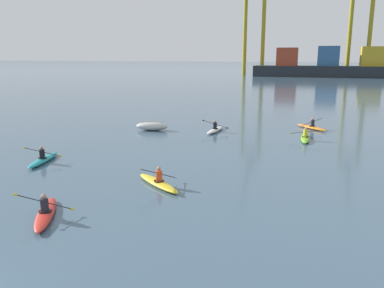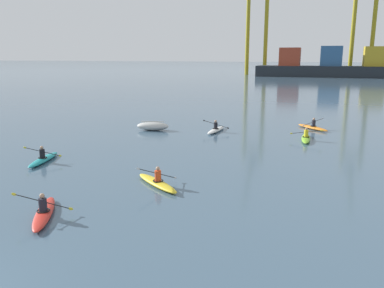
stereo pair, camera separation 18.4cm
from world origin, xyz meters
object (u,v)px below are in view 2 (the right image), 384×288
capsized_dinghy (153,126)px  kayak_lime (306,138)px  kayak_yellow (157,182)px  kayak_red (44,212)px  container_barge (331,66)px  kayak_teal (43,159)px  kayak_orange (313,127)px  kayak_white (216,130)px  gantry_crane_west_mid (366,8)px  gantry_crane_west (257,11)px

capsized_dinghy → kayak_lime: size_ratio=0.81×
kayak_yellow → capsized_dinghy: bearing=115.0°
kayak_yellow → kayak_red: size_ratio=0.94×
container_barge → kayak_teal: size_ratio=12.06×
kayak_teal → kayak_red: bearing=-50.8°
container_barge → kayak_lime: bearing=-91.6°
container_barge → capsized_dinghy: (-14.56, -91.22, -2.62)m
kayak_orange → kayak_white: 8.17m
kayak_teal → kayak_lime: size_ratio=1.01×
kayak_white → kayak_yellow: bearing=-86.4°
container_barge → capsized_dinghy: size_ratio=15.01×
kayak_yellow → kayak_lime: size_ratio=0.90×
gantry_crane_west_mid → kayak_teal: (-24.94, -110.13, -19.29)m
kayak_yellow → kayak_white: bearing=93.6°
kayak_teal → kayak_lime: same height
gantry_crane_west_mid → kayak_lime: size_ratio=11.34×
kayak_red → container_barge: bearing=84.1°
gantry_crane_west → kayak_white: bearing=-82.3°
kayak_teal → container_barge: bearing=80.8°
kayak_lime → gantry_crane_west: bearing=101.6°
capsized_dinghy → kayak_teal: 11.04m
kayak_red → kayak_yellow: bearing=60.5°
capsized_dinghy → kayak_red: 17.61m
gantry_crane_west → kayak_white: 99.37m
gantry_crane_west → kayak_red: size_ratio=12.72×
kayak_teal → gantry_crane_west: bearing=93.2°
gantry_crane_west_mid → kayak_orange: size_ratio=13.54×
kayak_yellow → kayak_white: 13.77m
container_barge → kayak_white: size_ratio=12.08×
container_barge → kayak_white: (-9.52, -90.13, -2.80)m
kayak_lime → kayak_white: (-7.00, 1.08, 0.00)m
gantry_crane_west → capsized_dinghy: size_ratio=14.94×
container_barge → kayak_teal: 103.44m
kayak_yellow → kayak_red: 5.34m
container_barge → kayak_white: bearing=-96.0°
gantry_crane_west_mid → kayak_orange: gantry_crane_west_mid is taller
kayak_orange → kayak_teal: bearing=-132.7°
gantry_crane_west_mid → kayak_yellow: (-17.06, -111.93, -19.29)m
capsized_dinghy → kayak_white: kayak_white is taller
gantry_crane_west_mid → kayak_white: size_ratio=11.27×
gantry_crane_west_mid → kayak_white: 101.66m
container_barge → kayak_orange: 86.57m
kayak_red → kayak_white: size_ratio=0.95×
gantry_crane_west → kayak_teal: 110.41m
container_barge → gantry_crane_west_mid: 20.19m
kayak_lime → kayak_red: 19.41m
gantry_crane_west_mid → kayak_red: 119.80m
capsized_dinghy → kayak_teal: bearing=-100.4°
capsized_dinghy → kayak_red: bearing=-79.3°
kayak_teal → kayak_lime: 17.74m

